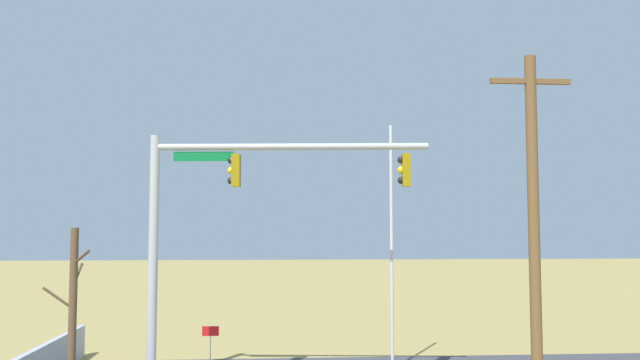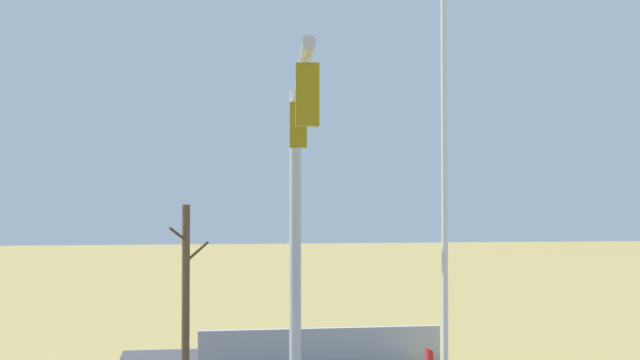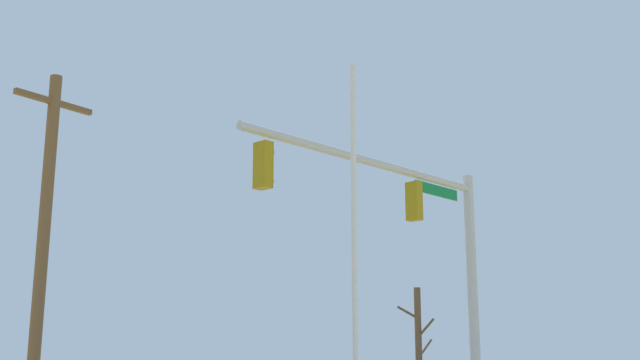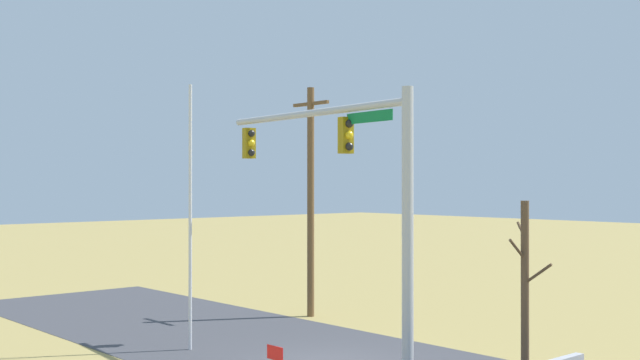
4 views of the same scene
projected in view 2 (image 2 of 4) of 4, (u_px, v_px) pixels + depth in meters
The scene contains 4 objects.
retaining_fence at pixel (321, 348), 23.70m from camera, with size 0.20×6.77×1.08m, color #A8A8AD.
signal_mast at pixel (298, 176), 18.34m from camera, with size 8.18×1.10×7.24m.
flagpole at pixel (445, 241), 13.43m from camera, with size 0.10×0.10×7.86m, color silver.
bare_tree at pixel (186, 292), 21.51m from camera, with size 1.27×1.02×4.50m.
Camera 2 is at (-17.03, 2.16, 4.52)m, focal length 48.08 mm.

